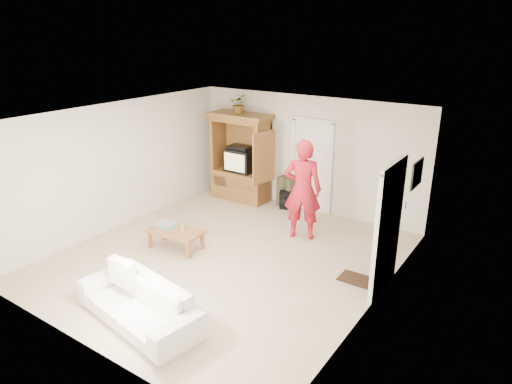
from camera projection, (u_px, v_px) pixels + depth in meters
floor at (226, 257)px, 8.37m from camera, size 6.00×6.00×0.00m
ceiling at (223, 116)px, 7.48m from camera, size 6.00×6.00×0.00m
wall_back at (307, 154)px, 10.26m from camera, size 5.50×0.00×5.50m
wall_front at (74, 259)px, 5.59m from camera, size 5.50×0.00×5.50m
wall_left at (119, 166)px, 9.38m from camera, size 0.00×6.00×6.00m
wall_right at (378, 228)px, 6.47m from camera, size 0.00×6.00×6.00m
armoire at (241, 163)px, 10.96m from camera, size 1.82×1.14×2.10m
door_back at (312, 167)px, 10.25m from camera, size 0.85×0.05×2.04m
doorway_right at (388, 230)px, 7.05m from camera, size 0.05×0.90×2.04m
framed_picture at (417, 174)px, 7.86m from camera, size 0.03×0.60×0.48m
doormat at (357, 280)px, 7.61m from camera, size 0.60×0.40×0.02m
plant at (239, 104)px, 10.47m from camera, size 0.52×0.49×0.46m
man at (303, 190)px, 8.86m from camera, size 0.86×0.71×2.01m
sofa at (138, 303)px, 6.46m from camera, size 2.16×1.12×0.60m
coffee_table at (175, 232)px, 8.60m from camera, size 1.09×0.67×0.39m
towel at (165, 225)px, 8.71m from camera, size 0.39×0.30×0.08m
candle at (182, 228)px, 8.53m from camera, size 0.08×0.08×0.10m
backpack_black at (287, 200)px, 10.54m from camera, size 0.39×0.31×0.42m
backpack_olive at (286, 192)px, 10.69m from camera, size 0.38×0.29×0.70m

